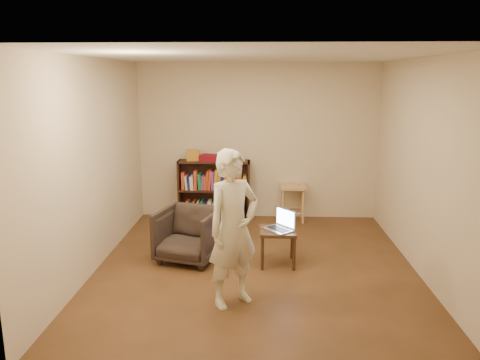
{
  "coord_description": "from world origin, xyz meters",
  "views": [
    {
      "loc": [
        0.05,
        -5.55,
        2.37
      ],
      "look_at": [
        -0.21,
        0.35,
        1.06
      ],
      "focal_mm": 35.0,
      "sensor_mm": 36.0,
      "label": 1
    }
  ],
  "objects_px": {
    "side_table": "(278,235)",
    "laptop": "(281,225)",
    "bookshelf": "(214,193)",
    "person": "(233,229)",
    "stool": "(293,192)",
    "armchair": "(189,235)"
  },
  "relations": [
    {
      "from": "laptop",
      "to": "person",
      "type": "bearing_deg",
      "value": -66.82
    },
    {
      "from": "person",
      "to": "armchair",
      "type": "bearing_deg",
      "value": 80.62
    },
    {
      "from": "stool",
      "to": "armchair",
      "type": "bearing_deg",
      "value": -129.32
    },
    {
      "from": "bookshelf",
      "to": "armchair",
      "type": "height_order",
      "value": "bookshelf"
    },
    {
      "from": "side_table",
      "to": "laptop",
      "type": "xyz_separation_m",
      "value": [
        0.04,
        0.01,
        0.14
      ]
    },
    {
      "from": "side_table",
      "to": "laptop",
      "type": "distance_m",
      "value": 0.14
    },
    {
      "from": "person",
      "to": "laptop",
      "type": "bearing_deg",
      "value": 24.99
    },
    {
      "from": "person",
      "to": "bookshelf",
      "type": "bearing_deg",
      "value": 60.9
    },
    {
      "from": "bookshelf",
      "to": "person",
      "type": "height_order",
      "value": "person"
    },
    {
      "from": "bookshelf",
      "to": "armchair",
      "type": "bearing_deg",
      "value": -94.71
    },
    {
      "from": "armchair",
      "to": "stool",
      "type": "bearing_deg",
      "value": 66.32
    },
    {
      "from": "armchair",
      "to": "person",
      "type": "bearing_deg",
      "value": -45.24
    },
    {
      "from": "bookshelf",
      "to": "laptop",
      "type": "distance_m",
      "value": 2.22
    },
    {
      "from": "bookshelf",
      "to": "person",
      "type": "bearing_deg",
      "value": -80.59
    },
    {
      "from": "stool",
      "to": "person",
      "type": "height_order",
      "value": "person"
    },
    {
      "from": "bookshelf",
      "to": "side_table",
      "type": "xyz_separation_m",
      "value": [
        1.01,
        -1.96,
        -0.05
      ]
    },
    {
      "from": "stool",
      "to": "laptop",
      "type": "bearing_deg",
      "value": -98.2
    },
    {
      "from": "bookshelf",
      "to": "person",
      "type": "relative_size",
      "value": 0.72
    },
    {
      "from": "armchair",
      "to": "laptop",
      "type": "distance_m",
      "value": 1.22
    },
    {
      "from": "side_table",
      "to": "person",
      "type": "relative_size",
      "value": 0.28
    },
    {
      "from": "laptop",
      "to": "side_table",
      "type": "bearing_deg",
      "value": -121.88
    },
    {
      "from": "stool",
      "to": "side_table",
      "type": "relative_size",
      "value": 1.3
    }
  ]
}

